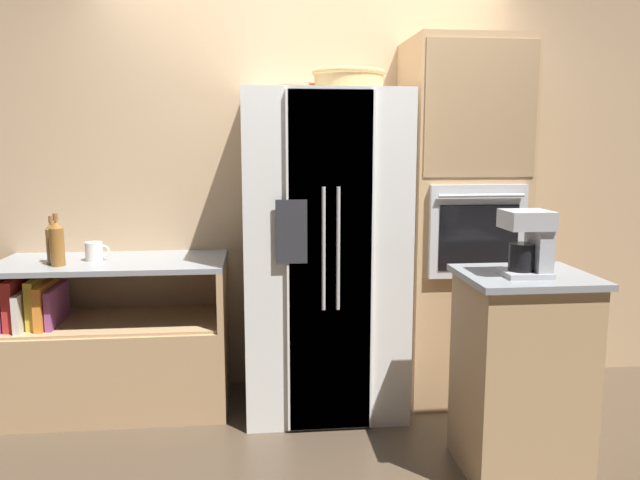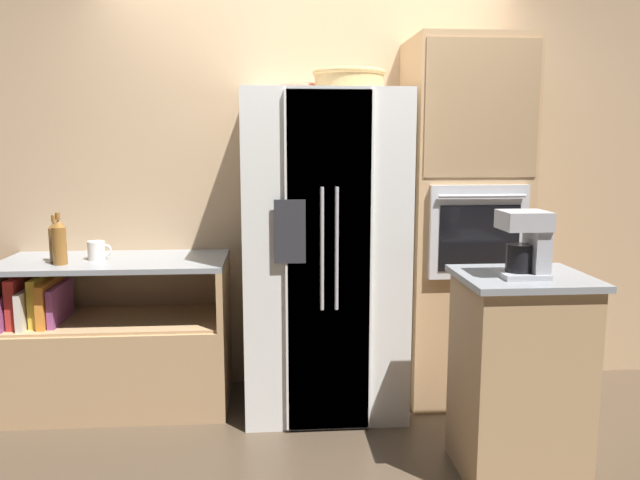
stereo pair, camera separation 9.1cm
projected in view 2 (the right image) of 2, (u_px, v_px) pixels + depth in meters
ground_plane at (315, 404)px, 3.75m from camera, size 20.00×20.00×0.00m
wall_back at (310, 168)px, 3.96m from camera, size 12.00×0.06×2.80m
counter_left at (115, 352)px, 3.70m from camera, size 1.29×0.62×0.89m
refrigerator at (323, 253)px, 3.63m from camera, size 0.90×0.79×1.84m
wall_oven at (462, 223)px, 3.75m from camera, size 0.67×0.66×2.15m
island_counter at (519, 375)px, 2.91m from camera, size 0.58×0.53×0.96m
wicker_basket at (349, 80)px, 3.45m from camera, size 0.40×0.40×0.11m
fruit_bowl at (301, 87)px, 3.56m from camera, size 0.28×0.28×0.06m
bottle_tall at (59, 242)px, 3.44m from camera, size 0.08×0.08×0.29m
bottle_short at (55, 242)px, 3.51m from camera, size 0.06×0.06×0.27m
mug at (97, 250)px, 3.60m from camera, size 0.14×0.10×0.11m
coffee_maker at (528, 241)px, 2.76m from camera, size 0.20×0.19×0.30m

